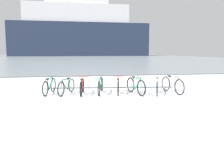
{
  "coord_description": "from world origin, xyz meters",
  "views": [
    {
      "loc": [
        -0.96,
        -6.44,
        1.9
      ],
      "look_at": [
        0.63,
        4.27,
        0.72
      ],
      "focal_mm": 34.56,
      "sensor_mm": 36.0,
      "label": 1
    }
  ],
  "objects_px": {
    "bicycle_1": "(66,86)",
    "bicycle_7": "(172,85)",
    "bicycle_5": "(136,86)",
    "ferry_ship": "(80,31)",
    "bicycle_6": "(157,86)",
    "bicycle_4": "(118,86)",
    "bicycle_0": "(49,86)",
    "bicycle_3": "(101,86)",
    "bicycle_2": "(82,87)"
  },
  "relations": [
    {
      "from": "bicycle_1",
      "to": "bicycle_0",
      "type": "bearing_deg",
      "value": 170.94
    },
    {
      "from": "bicycle_0",
      "to": "bicycle_2",
      "type": "bearing_deg",
      "value": -11.01
    },
    {
      "from": "bicycle_0",
      "to": "bicycle_4",
      "type": "height_order",
      "value": "bicycle_0"
    },
    {
      "from": "bicycle_0",
      "to": "bicycle_5",
      "type": "distance_m",
      "value": 3.83
    },
    {
      "from": "bicycle_1",
      "to": "bicycle_6",
      "type": "xyz_separation_m",
      "value": [
        4.0,
        -0.52,
        -0.0
      ]
    },
    {
      "from": "ferry_ship",
      "to": "bicycle_7",
      "type": "bearing_deg",
      "value": -87.03
    },
    {
      "from": "bicycle_6",
      "to": "bicycle_3",
      "type": "bearing_deg",
      "value": 170.43
    },
    {
      "from": "bicycle_1",
      "to": "bicycle_7",
      "type": "xyz_separation_m",
      "value": [
        4.75,
        -0.44,
        0.03
      ]
    },
    {
      "from": "bicycle_0",
      "to": "bicycle_3",
      "type": "relative_size",
      "value": 0.96
    },
    {
      "from": "bicycle_6",
      "to": "bicycle_5",
      "type": "bearing_deg",
      "value": 177.02
    },
    {
      "from": "bicycle_5",
      "to": "ferry_ship",
      "type": "bearing_deg",
      "value": 91.73
    },
    {
      "from": "bicycle_7",
      "to": "bicycle_1",
      "type": "bearing_deg",
      "value": 174.65
    },
    {
      "from": "bicycle_3",
      "to": "bicycle_6",
      "type": "distance_m",
      "value": 2.53
    },
    {
      "from": "bicycle_7",
      "to": "bicycle_3",
      "type": "bearing_deg",
      "value": 173.99
    },
    {
      "from": "bicycle_7",
      "to": "ferry_ship",
      "type": "distance_m",
      "value": 79.87
    },
    {
      "from": "ferry_ship",
      "to": "bicycle_3",
      "type": "bearing_deg",
      "value": -89.37
    },
    {
      "from": "bicycle_0",
      "to": "ferry_ship",
      "type": "distance_m",
      "value": 79.22
    },
    {
      "from": "bicycle_0",
      "to": "ferry_ship",
      "type": "relative_size",
      "value": 0.03
    },
    {
      "from": "bicycle_0",
      "to": "bicycle_7",
      "type": "relative_size",
      "value": 0.94
    },
    {
      "from": "bicycle_2",
      "to": "bicycle_4",
      "type": "xyz_separation_m",
      "value": [
        1.61,
        -0.05,
        -0.0
      ]
    },
    {
      "from": "bicycle_3",
      "to": "ferry_ship",
      "type": "distance_m",
      "value": 79.43
    },
    {
      "from": "bicycle_6",
      "to": "bicycle_4",
      "type": "bearing_deg",
      "value": 169.63
    },
    {
      "from": "bicycle_4",
      "to": "bicycle_0",
      "type": "bearing_deg",
      "value": 173.79
    },
    {
      "from": "bicycle_1",
      "to": "ferry_ship",
      "type": "relative_size",
      "value": 0.03
    },
    {
      "from": "bicycle_3",
      "to": "bicycle_6",
      "type": "xyz_separation_m",
      "value": [
        2.49,
        -0.42,
        -0.01
      ]
    },
    {
      "from": "bicycle_3",
      "to": "bicycle_0",
      "type": "bearing_deg",
      "value": 174.36
    },
    {
      "from": "bicycle_3",
      "to": "bicycle_2",
      "type": "bearing_deg",
      "value": -176.09
    },
    {
      "from": "bicycle_0",
      "to": "bicycle_4",
      "type": "bearing_deg",
      "value": -6.21
    },
    {
      "from": "bicycle_3",
      "to": "ferry_ship",
      "type": "xyz_separation_m",
      "value": [
        -0.86,
        78.86,
        9.49
      ]
    },
    {
      "from": "bicycle_4",
      "to": "bicycle_7",
      "type": "relative_size",
      "value": 0.9
    },
    {
      "from": "bicycle_3",
      "to": "bicycle_7",
      "type": "xyz_separation_m",
      "value": [
        3.24,
        -0.34,
        0.03
      ]
    },
    {
      "from": "bicycle_1",
      "to": "ferry_ship",
      "type": "height_order",
      "value": "ferry_ship"
    },
    {
      "from": "bicycle_0",
      "to": "bicycle_5",
      "type": "height_order",
      "value": "bicycle_5"
    },
    {
      "from": "bicycle_0",
      "to": "bicycle_7",
      "type": "height_order",
      "value": "bicycle_7"
    },
    {
      "from": "bicycle_3",
      "to": "bicycle_7",
      "type": "bearing_deg",
      "value": -6.01
    },
    {
      "from": "bicycle_5",
      "to": "bicycle_6",
      "type": "relative_size",
      "value": 1.0
    },
    {
      "from": "bicycle_3",
      "to": "ferry_ship",
      "type": "bearing_deg",
      "value": 90.63
    },
    {
      "from": "bicycle_4",
      "to": "bicycle_7",
      "type": "xyz_separation_m",
      "value": [
        2.46,
        -0.23,
        0.03
      ]
    },
    {
      "from": "bicycle_1",
      "to": "bicycle_7",
      "type": "distance_m",
      "value": 4.77
    },
    {
      "from": "bicycle_0",
      "to": "bicycle_2",
      "type": "xyz_separation_m",
      "value": [
        1.43,
        -0.28,
        -0.01
      ]
    },
    {
      "from": "bicycle_5",
      "to": "ferry_ship",
      "type": "height_order",
      "value": "ferry_ship"
    },
    {
      "from": "bicycle_4",
      "to": "bicycle_5",
      "type": "height_order",
      "value": "bicycle_5"
    },
    {
      "from": "bicycle_6",
      "to": "bicycle_1",
      "type": "bearing_deg",
      "value": 172.54
    },
    {
      "from": "bicycle_0",
      "to": "bicycle_2",
      "type": "height_order",
      "value": "bicycle_0"
    },
    {
      "from": "bicycle_2",
      "to": "bicycle_6",
      "type": "relative_size",
      "value": 1.0
    },
    {
      "from": "bicycle_6",
      "to": "ferry_ship",
      "type": "height_order",
      "value": "ferry_ship"
    },
    {
      "from": "bicycle_2",
      "to": "ferry_ship",
      "type": "height_order",
      "value": "ferry_ship"
    },
    {
      "from": "bicycle_7",
      "to": "bicycle_2",
      "type": "bearing_deg",
      "value": 175.98
    },
    {
      "from": "bicycle_6",
      "to": "bicycle_7",
      "type": "distance_m",
      "value": 0.76
    },
    {
      "from": "bicycle_6",
      "to": "bicycle_2",
      "type": "bearing_deg",
      "value": 173.73
    }
  ]
}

